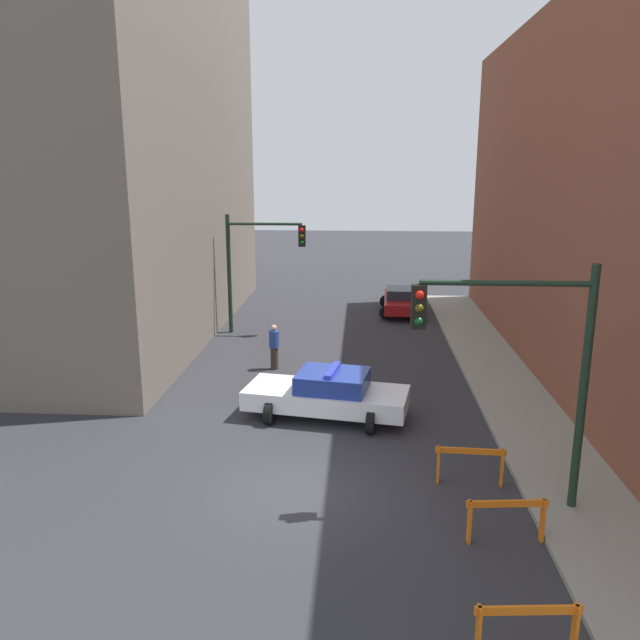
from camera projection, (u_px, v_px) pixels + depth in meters
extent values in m
plane|color=#2D2D33|center=(299.00, 490.00, 14.18)|extent=(120.00, 120.00, 0.00)
cube|color=gray|center=(578.00, 497.00, 13.77)|extent=(2.40, 44.00, 0.12)
cube|color=#6B6056|center=(42.00, 62.00, 25.81)|extent=(14.00, 20.00, 22.81)
cylinder|color=black|center=(583.00, 390.00, 12.70)|extent=(0.18, 0.18, 5.20)
cylinder|color=black|center=(506.00, 283.00, 12.29)|extent=(3.40, 0.12, 0.12)
cube|color=black|center=(419.00, 307.00, 12.52)|extent=(0.30, 0.22, 0.90)
sphere|color=red|center=(420.00, 295.00, 12.31)|extent=(0.18, 0.18, 0.18)
sphere|color=#4C3D0C|center=(419.00, 308.00, 12.38)|extent=(0.18, 0.18, 0.18)
sphere|color=#0C4219|center=(419.00, 321.00, 12.44)|extent=(0.18, 0.18, 0.18)
cylinder|color=black|center=(229.00, 275.00, 27.16)|extent=(0.18, 0.18, 5.20)
cylinder|color=black|center=(265.00, 224.00, 26.53)|extent=(3.20, 0.12, 0.12)
cube|color=black|center=(302.00, 236.00, 26.55)|extent=(0.30, 0.22, 0.90)
sphere|color=red|center=(302.00, 230.00, 26.34)|extent=(0.18, 0.18, 0.18)
sphere|color=#4C3D0C|center=(302.00, 236.00, 26.40)|extent=(0.18, 0.18, 0.18)
sphere|color=#0C4219|center=(302.00, 243.00, 26.47)|extent=(0.18, 0.18, 0.18)
cube|color=white|center=(326.00, 398.00, 18.19)|extent=(4.94, 2.61, 0.55)
cube|color=navy|center=(333.00, 381.00, 18.02)|extent=(2.22, 1.94, 0.52)
cylinder|color=black|center=(270.00, 413.00, 17.78)|extent=(0.33, 0.69, 0.66)
cylinder|color=black|center=(287.00, 392.00, 19.39)|extent=(0.33, 0.69, 0.66)
cylinder|color=black|center=(371.00, 422.00, 17.12)|extent=(0.33, 0.69, 0.66)
cylinder|color=black|center=(380.00, 400.00, 18.73)|extent=(0.33, 0.69, 0.66)
cube|color=#2633BF|center=(333.00, 370.00, 17.94)|extent=(0.43, 1.40, 0.12)
cube|color=maroon|center=(402.00, 302.00, 31.27)|extent=(1.95, 4.36, 0.52)
cube|color=#232833|center=(403.00, 293.00, 30.98)|extent=(1.65, 1.86, 0.48)
cylinder|color=black|center=(386.00, 301.00, 32.70)|extent=(0.63, 0.24, 0.62)
cylinder|color=black|center=(417.00, 302.00, 32.54)|extent=(0.63, 0.24, 0.62)
cylinder|color=black|center=(386.00, 313.00, 30.13)|extent=(0.63, 0.24, 0.62)
cylinder|color=black|center=(420.00, 313.00, 29.96)|extent=(0.63, 0.24, 0.62)
cylinder|color=#382D23|center=(274.00, 358.00, 22.60)|extent=(0.30, 0.30, 0.82)
cylinder|color=navy|center=(274.00, 339.00, 22.43)|extent=(0.39, 0.39, 0.62)
sphere|color=tan|center=(274.00, 328.00, 22.33)|extent=(0.24, 0.24, 0.22)
cube|color=orange|center=(529.00, 610.00, 9.13)|extent=(1.60, 0.19, 0.14)
cube|color=orange|center=(478.00, 633.00, 9.21)|extent=(0.06, 0.16, 0.90)
cube|color=orange|center=(575.00, 632.00, 9.23)|extent=(0.06, 0.16, 0.90)
cube|color=orange|center=(507.00, 504.00, 12.03)|extent=(1.60, 0.21, 0.14)
cube|color=orange|center=(469.00, 522.00, 12.09)|extent=(0.07, 0.16, 0.90)
cube|color=orange|center=(543.00, 520.00, 12.14)|extent=(0.07, 0.16, 0.90)
cube|color=orange|center=(471.00, 451.00, 14.25)|extent=(1.60, 0.12, 0.14)
cube|color=orange|center=(438.00, 465.00, 14.42)|extent=(0.06, 0.16, 0.90)
cube|color=orange|center=(502.00, 468.00, 14.26)|extent=(0.06, 0.16, 0.90)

